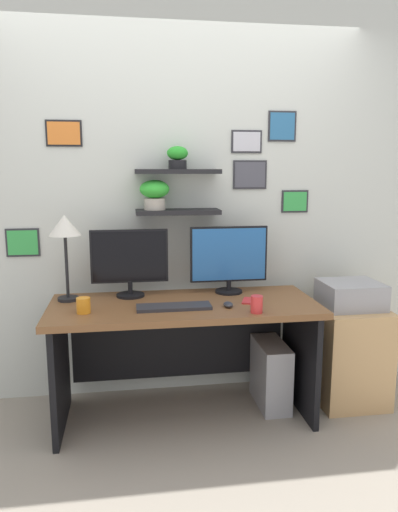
{
  "coord_description": "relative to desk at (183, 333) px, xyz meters",
  "views": [
    {
      "loc": [
        -0.34,
        -2.83,
        1.57
      ],
      "look_at": [
        0.1,
        0.05,
        1.03
      ],
      "focal_mm": 33.64,
      "sensor_mm": 36.0,
      "label": 1
    }
  ],
  "objects": [
    {
      "name": "coffee_mug",
      "position": [
        -0.59,
        -0.17,
        0.25
      ],
      "size": [
        0.08,
        0.08,
        0.09
      ],
      "primitive_type": "cylinder",
      "color": "orange",
      "rests_on": "desk"
    },
    {
      "name": "monitor_left",
      "position": [
        -0.32,
        0.16,
        0.44
      ],
      "size": [
        0.49,
        0.18,
        0.43
      ],
      "color": "black",
      "rests_on": "desk"
    },
    {
      "name": "computer_mouse",
      "position": [
        0.25,
        -0.18,
        0.22
      ],
      "size": [
        0.06,
        0.09,
        0.03
      ],
      "primitive_type": "ellipsoid",
      "color": "#2D2D33",
      "rests_on": "desk"
    },
    {
      "name": "printer",
      "position": [
        1.12,
        0.02,
        0.2
      ],
      "size": [
        0.38,
        0.34,
        0.17
      ],
      "primitive_type": "cube",
      "color": "#9E9EA3",
      "rests_on": "drawer_cabinet"
    },
    {
      "name": "drawer_cabinet",
      "position": [
        1.12,
        0.02,
        -0.21
      ],
      "size": [
        0.44,
        0.5,
        0.65
      ],
      "primitive_type": "cube",
      "color": "tan",
      "rests_on": "ground"
    },
    {
      "name": "pen_cup",
      "position": [
        0.39,
        -0.32,
        0.26
      ],
      "size": [
        0.07,
        0.07,
        0.1
      ],
      "primitive_type": "cylinder",
      "color": "red",
      "rests_on": "desk"
    },
    {
      "name": "back_wall_assembly",
      "position": [
        -0.0,
        0.38,
        0.81
      ],
      "size": [
        4.4,
        0.24,
        2.7
      ],
      "color": "silver",
      "rests_on": "ground"
    },
    {
      "name": "cell_phone",
      "position": [
        0.4,
        -0.08,
        0.21
      ],
      "size": [
        0.11,
        0.16,
        0.01
      ],
      "primitive_type": "cube",
      "rotation": [
        0.0,
        0.0,
        -0.36
      ],
      "color": "red",
      "rests_on": "desk"
    },
    {
      "name": "desk",
      "position": [
        0.0,
        0.0,
        0.0
      ],
      "size": [
        1.64,
        0.68,
        0.75
      ],
      "color": "brown",
      "rests_on": "ground"
    },
    {
      "name": "keyboard",
      "position": [
        -0.07,
        -0.16,
        0.22
      ],
      "size": [
        0.44,
        0.14,
        0.02
      ],
      "primitive_type": "cube",
      "color": "#2D2D33",
      "rests_on": "desk"
    },
    {
      "name": "desk_lamp",
      "position": [
        -0.71,
        0.12,
        0.65
      ],
      "size": [
        0.2,
        0.2,
        0.54
      ],
      "color": "black",
      "rests_on": "desk"
    },
    {
      "name": "ground_plane",
      "position": [
        0.0,
        -0.06,
        -0.54
      ],
      "size": [
        8.0,
        8.0,
        0.0
      ],
      "primitive_type": "plane",
      "color": "gray"
    },
    {
      "name": "computer_tower_right",
      "position": [
        0.59,
        0.01,
        -0.32
      ],
      "size": [
        0.18,
        0.4,
        0.43
      ],
      "primitive_type": "cube",
      "color": "#99999E",
      "rests_on": "ground"
    },
    {
      "name": "monitor_right",
      "position": [
        0.32,
        0.16,
        0.44
      ],
      "size": [
        0.51,
        0.18,
        0.44
      ],
      "color": "black",
      "rests_on": "desk"
    }
  ]
}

